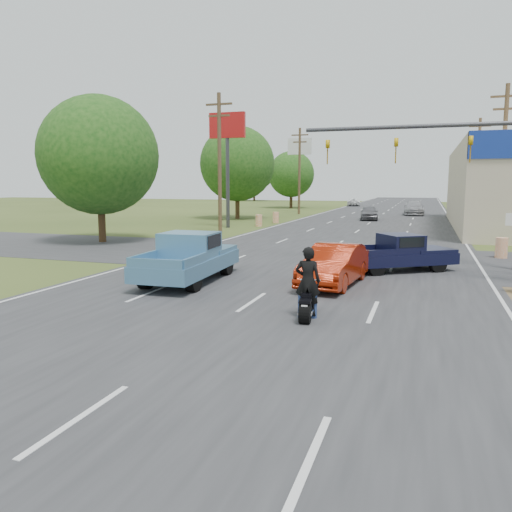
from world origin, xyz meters
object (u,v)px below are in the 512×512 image
at_px(motorcycle, 307,303).
at_px(red_convertible, 334,265).
at_px(distant_car_grey, 369,213).
at_px(blue_pickup, 190,257).
at_px(distant_car_silver, 414,208).
at_px(distant_car_white, 354,202).
at_px(rider, 308,285).
at_px(navy_pickup, 400,253).

bearing_deg(motorcycle, red_convertible, 84.94).
bearing_deg(distant_car_grey, blue_pickup, -101.47).
xyz_separation_m(motorcycle, distant_car_grey, (-2.50, 37.81, 0.29)).
distance_m(motorcycle, distant_car_silver, 47.61).
bearing_deg(distant_car_silver, blue_pickup, -101.63).
height_order(distant_car_silver, distant_car_white, distant_car_silver).
bearing_deg(distant_car_white, red_convertible, 89.57).
distance_m(blue_pickup, distant_car_white, 65.59).
xyz_separation_m(blue_pickup, distant_car_grey, (2.79, 34.06, -0.20)).
bearing_deg(distant_car_grey, motorcycle, -93.01).
bearing_deg(distant_car_silver, rider, -94.63).
relative_size(red_convertible, distant_car_silver, 0.81).
xyz_separation_m(rider, blue_pickup, (-5.29, 3.71, -0.01)).
distance_m(red_convertible, navy_pickup, 4.34).
bearing_deg(blue_pickup, distant_car_grey, 82.52).
height_order(red_convertible, distant_car_white, red_convertible).
xyz_separation_m(rider, navy_pickup, (1.96, 8.41, -0.15)).
bearing_deg(distant_car_silver, distant_car_white, 111.66).
height_order(blue_pickup, navy_pickup, blue_pickup).
height_order(red_convertible, navy_pickup, navy_pickup).
bearing_deg(navy_pickup, rider, -47.72).
bearing_deg(motorcycle, distant_car_grey, 87.33).
bearing_deg(red_convertible, distant_car_white, 103.33).
bearing_deg(distant_car_grey, navy_pickup, -88.16).
height_order(blue_pickup, distant_car_grey, blue_pickup).
height_order(motorcycle, rider, rider).
relative_size(rider, navy_pickup, 0.38).
height_order(rider, navy_pickup, rider).
relative_size(red_convertible, blue_pickup, 0.79).
xyz_separation_m(distant_car_grey, distant_car_white, (-5.88, 31.45, -0.11)).
distance_m(motorcycle, rider, 0.50).
distance_m(red_convertible, distant_car_grey, 33.26).
xyz_separation_m(red_convertible, distant_car_grey, (-2.39, 33.18, -0.01)).
height_order(motorcycle, blue_pickup, blue_pickup).
bearing_deg(red_convertible, motorcycle, -82.56).
bearing_deg(red_convertible, blue_pickup, -164.21).
distance_m(red_convertible, blue_pickup, 5.26).
xyz_separation_m(navy_pickup, distant_car_white, (-10.33, 60.82, -0.17)).
height_order(red_convertible, rider, rider).
xyz_separation_m(red_convertible, distant_car_white, (-8.26, 64.63, -0.12)).
height_order(rider, distant_car_white, rider).
bearing_deg(distant_car_grey, rider, -93.01).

